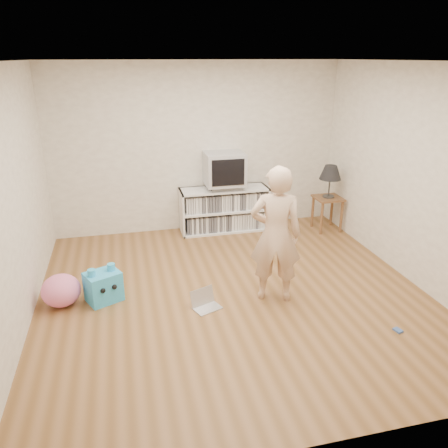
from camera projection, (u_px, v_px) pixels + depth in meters
name	position (u px, v px, depth m)	size (l,w,h in m)	color
ground	(233.00, 293.00, 5.20)	(4.50, 4.50, 0.00)	brown
walls	(234.00, 189.00, 4.73)	(4.52, 4.52, 2.60)	beige
ceiling	(235.00, 61.00, 4.27)	(4.50, 4.50, 0.01)	white
media_unit	(224.00, 209.00, 7.00)	(1.40, 0.45, 0.70)	white
dvd_deck	(224.00, 186.00, 6.85)	(0.45, 0.35, 0.07)	gray
crt_tv	(224.00, 169.00, 6.75)	(0.60, 0.53, 0.50)	#A8A8AE
side_table	(328.00, 205.00, 6.98)	(0.42, 0.42, 0.55)	brown
table_lamp	(330.00, 173.00, 6.79)	(0.34, 0.34, 0.52)	#333333
person	(276.00, 235.00, 4.84)	(0.58, 0.38, 1.58)	beige
laptop	(205.00, 302.00, 4.91)	(0.36, 0.33, 0.20)	silver
playing_cards	(398.00, 330.00, 4.49)	(0.07, 0.09, 0.02)	#3E5FA7
plush_blue	(103.00, 286.00, 5.00)	(0.46, 0.42, 0.43)	#2FADEB
plush_pink	(61.00, 290.00, 4.90)	(0.43, 0.43, 0.37)	pink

